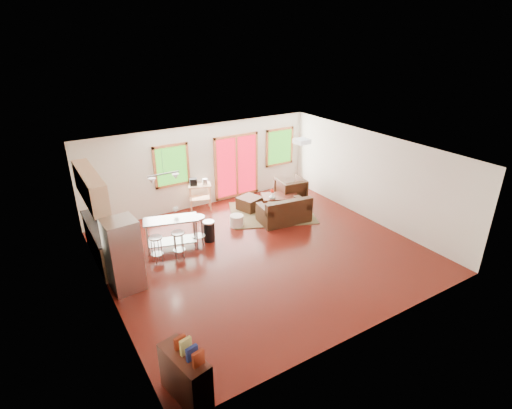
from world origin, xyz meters
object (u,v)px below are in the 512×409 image
loveseat (284,212)px  rug (272,213)px  ottoman (250,203)px  coffee_table (280,197)px  kitchen_cart (199,188)px  refrigerator (124,255)px  armchair (291,189)px  island (171,228)px

loveseat → rug: bearing=96.4°
ottoman → rug: bearing=-52.3°
loveseat → ottoman: 1.35m
coffee_table → kitchen_cart: kitchen_cart is taller
refrigerator → kitchen_cart: 4.25m
rug → loveseat: loveseat is taller
armchair → refrigerator: refrigerator is taller
coffee_table → refrigerator: 5.53m
armchair → kitchen_cart: kitchen_cart is taller
rug → kitchen_cart: (-1.78, 1.40, 0.71)m
kitchen_cart → armchair: bearing=-18.0°
ottoman → refrigerator: (-4.38, -2.14, 0.62)m
armchair → ottoman: (-1.50, 0.10, -0.23)m
loveseat → coffee_table: (0.42, 0.84, 0.08)m
island → kitchen_cart: (1.60, 1.87, 0.13)m
rug → ottoman: (-0.45, 0.58, 0.20)m
island → loveseat: bearing=-3.7°
rug → loveseat: (-0.01, -0.69, 0.29)m
armchair → kitchen_cart: (-2.83, 0.92, 0.28)m
island → ottoman: bearing=19.8°
ottoman → armchair: bearing=-4.0°
ottoman → loveseat: bearing=-71.1°
armchair → ottoman: armchair is taller
ottoman → refrigerator: size_ratio=0.38×
ottoman → island: 3.14m
island → coffee_table: bearing=9.4°
loveseat → kitchen_cart: kitchen_cart is taller
coffee_table → island: (-3.79, -0.63, 0.20)m
loveseat → armchair: armchair is taller
loveseat → coffee_table: size_ratio=1.21×
armchair → loveseat: bearing=56.2°
coffee_table → kitchen_cart: 2.54m
armchair → coffee_table: bearing=35.1°
rug → ottoman: ottoman is taller
ottoman → island: size_ratio=0.43×
coffee_table → ottoman: (-0.85, 0.43, -0.17)m
armchair → refrigerator: (-5.89, -2.04, 0.39)m
rug → armchair: armchair is taller
armchair → ottoman: size_ratio=1.39×
refrigerator → loveseat: bearing=6.0°
coffee_table → kitchen_cart: (-2.18, 1.24, 0.34)m
kitchen_cart → coffee_table: bearing=-29.7°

